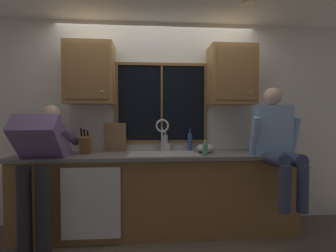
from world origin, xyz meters
TOP-DOWN VIEW (x-y plane):
  - back_wall at (0.00, 0.06)m, footprint 5.56×0.12m
  - ceiling_downlight_right at (0.95, -0.60)m, footprint 0.14×0.14m
  - window_glass at (0.06, -0.01)m, footprint 1.10×0.02m
  - window_frame_top at (0.06, -0.02)m, footprint 1.17×0.02m
  - window_frame_bottom at (0.06, -0.02)m, footprint 1.17×0.02m
  - window_frame_left at (-0.51, -0.02)m, footprint 0.03×0.02m
  - window_frame_right at (0.63, -0.02)m, footprint 0.03×0.02m
  - window_mullion_center at (0.06, -0.02)m, footprint 0.02×0.02m
  - lower_cabinet_run at (0.00, -0.29)m, footprint 3.16×0.58m
  - countertop at (0.00, -0.31)m, footprint 3.22×0.62m
  - dishwasher_front at (-0.70, -0.61)m, footprint 0.60×0.02m
  - upper_cabinet_left at (-0.80, -0.17)m, footprint 0.56×0.36m
  - upper_cabinet_right at (0.92, -0.17)m, footprint 0.56×0.36m
  - sink at (0.06, -0.30)m, footprint 0.80×0.46m
  - faucet at (0.07, -0.12)m, footprint 0.18×0.09m
  - person_standing at (-1.20, -0.58)m, footprint 0.53×0.72m
  - person_sitting_on_counter at (1.29, -0.57)m, footprint 0.54×0.63m
  - knife_block at (-0.84, -0.24)m, footprint 0.12×0.18m
  - cutting_board at (-0.52, -0.09)m, footprint 0.27×0.09m
  - mixing_bowl at (0.57, -0.26)m, footprint 0.22×0.22m
  - soap_dispenser at (0.51, -0.49)m, footprint 0.06×0.07m
  - bottle_green_glass at (0.10, -0.06)m, footprint 0.06×0.06m
  - bottle_tall_clear at (0.41, -0.09)m, footprint 0.06×0.06m

SIDE VIEW (x-z plane):
  - lower_cabinet_run at x=0.00m, z-range 0.00..0.88m
  - dishwasher_front at x=-0.70m, z-range 0.09..0.83m
  - sink at x=0.06m, z-range 0.72..0.93m
  - countertop at x=0.00m, z-range 0.88..0.92m
  - person_standing at x=-1.20m, z-range 0.19..1.67m
  - mixing_bowl at x=0.57m, z-range 0.91..1.02m
  - soap_dispenser at x=0.51m, z-range 0.90..1.07m
  - bottle_green_glass at x=0.10m, z-range 0.90..1.16m
  - knife_block at x=-0.84m, z-range 0.87..1.19m
  - window_frame_bottom at x=0.06m, z-range 1.01..1.05m
  - bottle_tall_clear at x=0.41m, z-range 0.90..1.18m
  - cutting_board at x=-0.52m, z-range 0.92..1.27m
  - person_sitting_on_counter at x=1.29m, z-range 0.47..1.73m
  - faucet at x=0.07m, z-range 0.97..1.37m
  - back_wall at x=0.00m, z-range 0.00..2.55m
  - window_glass at x=0.06m, z-range 1.05..2.00m
  - window_frame_left at x=-0.51m, z-range 1.05..2.00m
  - window_frame_right at x=0.63m, z-range 1.05..2.00m
  - window_mullion_center at x=0.06m, z-range 1.05..2.00m
  - upper_cabinet_left at x=-0.80m, z-range 1.50..2.22m
  - upper_cabinet_right at x=0.92m, z-range 1.50..2.22m
  - window_frame_top at x=0.06m, z-range 2.00..2.04m
  - ceiling_downlight_right at x=0.95m, z-range 2.54..2.55m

